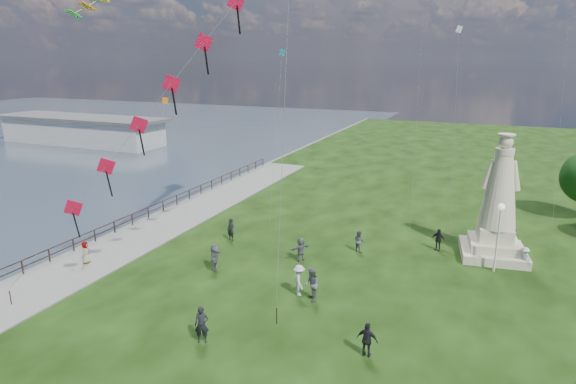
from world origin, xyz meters
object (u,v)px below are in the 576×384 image
at_px(person_6, 231,230).
at_px(person_8, 524,258).
at_px(person_7, 359,241).
at_px(statue, 498,212).
at_px(person_0, 202,325).
at_px(person_1, 311,285).
at_px(lamppost, 500,223).
at_px(person_3, 367,340).
at_px(person_9, 438,239).
at_px(person_11, 301,249).
at_px(person_5, 215,257).
at_px(person_2, 299,280).
at_px(pier_pavilion, 82,130).
at_px(person_10, 86,254).

distance_m(person_6, person_8, 19.88).
bearing_deg(person_7, statue, -134.45).
height_order(person_0, person_1, person_1).
bearing_deg(person_0, lamppost, 22.88).
bearing_deg(statue, person_3, -117.13).
height_order(lamppost, person_9, lamppost).
bearing_deg(person_11, person_8, 143.71).
bearing_deg(person_5, person_11, -66.43).
bearing_deg(statue, lamppost, -95.37).
bearing_deg(person_3, lamppost, -109.38).
bearing_deg(statue, person_2, -142.23).
relative_size(person_5, person_6, 1.00).
xyz_separation_m(pier_pavilion, person_1, (53.26, -36.02, -0.88)).
xyz_separation_m(person_9, person_10, (-20.83, -11.48, -0.06)).
bearing_deg(person_2, person_9, -67.24).
distance_m(statue, person_6, 18.51).
bearing_deg(person_1, statue, 111.37).
bearing_deg(person_10, person_11, -90.97).
distance_m(statue, person_9, 4.30).
distance_m(person_2, person_5, 6.29).
bearing_deg(person_8, person_7, -134.56).
bearing_deg(person_7, person_8, -145.40).
relative_size(statue, person_0, 4.54).
distance_m(person_5, person_9, 15.48).
distance_m(person_6, person_10, 9.93).
bearing_deg(person_1, person_10, -113.63).
bearing_deg(person_5, person_6, 4.59).
distance_m(person_2, person_7, 7.73).
distance_m(statue, person_8, 3.40).
relative_size(lamppost, person_3, 2.68).
relative_size(person_8, person_11, 0.90).
xyz_separation_m(person_6, person_11, (6.07, -1.42, -0.03)).
xyz_separation_m(pier_pavilion, statue, (62.45, -25.31, 1.32)).
distance_m(statue, person_10, 27.25).
relative_size(person_1, person_11, 1.17).
bearing_deg(person_11, person_7, 170.89).
relative_size(pier_pavilion, person_10, 20.33).
height_order(lamppost, person_11, lamppost).
relative_size(person_3, person_9, 1.05).
bearing_deg(person_11, person_2, 56.57).
relative_size(pier_pavilion, person_5, 17.50).
bearing_deg(person_3, person_10, -4.11).
distance_m(person_3, person_5, 12.42).
distance_m(person_1, person_3, 5.68).
xyz_separation_m(person_7, person_8, (10.47, 1.24, -0.04)).
bearing_deg(person_0, person_3, -10.42).
relative_size(person_2, person_9, 1.13).
relative_size(pier_pavilion, person_8, 20.32).
relative_size(person_3, person_6, 0.98).
bearing_deg(person_9, statue, 23.04).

